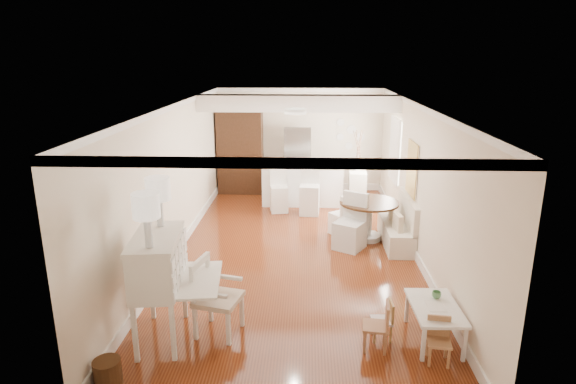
# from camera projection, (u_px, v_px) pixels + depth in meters

# --- Properties ---
(room) EXTENTS (9.00, 9.04, 2.82)m
(room) POSITION_uv_depth(u_px,v_px,m) (298.00, 147.00, 9.01)
(room) COLOR brown
(room) RESTS_ON ground
(secretary_bureau) EXTENTS (1.27, 1.29, 1.46)m
(secretary_bureau) POSITION_uv_depth(u_px,v_px,m) (160.00, 288.00, 6.26)
(secretary_bureau) COLOR white
(secretary_bureau) RESTS_ON ground
(gustavian_armchair) EXTENTS (0.74, 0.74, 1.06)m
(gustavian_armchair) POSITION_uv_depth(u_px,v_px,m) (218.00, 297.00, 6.44)
(gustavian_armchair) COLOR white
(gustavian_armchair) RESTS_ON ground
(wicker_basket) EXTENTS (0.36, 0.36, 0.32)m
(wicker_basket) POSITION_uv_depth(u_px,v_px,m) (108.00, 373.00, 5.49)
(wicker_basket) COLOR #492D17
(wicker_basket) RESTS_ON ground
(kids_table) EXTENTS (0.63, 1.02, 0.50)m
(kids_table) POSITION_uv_depth(u_px,v_px,m) (434.00, 323.00, 6.33)
(kids_table) COLOR white
(kids_table) RESTS_ON ground
(kids_chair_a) EXTENTS (0.36, 0.36, 0.67)m
(kids_chair_a) POSITION_uv_depth(u_px,v_px,m) (375.00, 325.00, 6.13)
(kids_chair_a) COLOR #9E6A48
(kids_chair_a) RESTS_ON ground
(kids_chair_b) EXTENTS (0.28, 0.28, 0.56)m
(kids_chair_b) POSITION_uv_depth(u_px,v_px,m) (382.00, 320.00, 6.36)
(kids_chair_b) COLOR #AE874F
(kids_chair_b) RESTS_ON ground
(kids_chair_c) EXTENTS (0.31, 0.31, 0.59)m
(kids_chair_c) POSITION_uv_depth(u_px,v_px,m) (439.00, 341.00, 5.87)
(kids_chair_c) COLOR #B57E52
(kids_chair_c) RESTS_ON ground
(banquette) EXTENTS (0.52, 1.60, 0.98)m
(banquette) POSITION_uv_depth(u_px,v_px,m) (396.00, 221.00, 9.52)
(banquette) COLOR silver
(banquette) RESTS_ON ground
(dining_table) EXTENTS (1.36, 1.36, 0.81)m
(dining_table) POSITION_uv_depth(u_px,v_px,m) (368.00, 221.00, 9.78)
(dining_table) COLOR #422715
(dining_table) RESTS_ON ground
(slip_chair_near) EXTENTS (0.72, 0.73, 1.09)m
(slip_chair_near) POSITION_uv_depth(u_px,v_px,m) (350.00, 222.00, 9.29)
(slip_chair_near) COLOR silver
(slip_chair_near) RESTS_ON ground
(slip_chair_far) EXTENTS (0.61, 0.62, 0.91)m
(slip_chair_far) POSITION_uv_depth(u_px,v_px,m) (343.00, 214.00, 10.05)
(slip_chair_far) COLOR white
(slip_chair_far) RESTS_ON ground
(breakfast_counter) EXTENTS (2.05, 0.65, 1.03)m
(breakfast_counter) POSITION_uv_depth(u_px,v_px,m) (303.00, 184.00, 12.08)
(breakfast_counter) COLOR white
(breakfast_counter) RESTS_ON ground
(bar_stool_left) EXTENTS (0.46, 0.46, 1.00)m
(bar_stool_left) POSITION_uv_depth(u_px,v_px,m) (279.00, 192.00, 11.51)
(bar_stool_left) COLOR white
(bar_stool_left) RESTS_ON ground
(bar_stool_right) EXTENTS (0.48, 0.48, 1.12)m
(bar_stool_right) POSITION_uv_depth(u_px,v_px,m) (310.00, 191.00, 11.30)
(bar_stool_right) COLOR white
(bar_stool_right) RESTS_ON ground
(pantry_cabinet) EXTENTS (1.20, 0.60, 2.30)m
(pantry_cabinet) POSITION_uv_depth(u_px,v_px,m) (240.00, 151.00, 13.01)
(pantry_cabinet) COLOR #381E11
(pantry_cabinet) RESTS_ON ground
(fridge) EXTENTS (0.75, 0.65, 1.80)m
(fridge) POSITION_uv_depth(u_px,v_px,m) (310.00, 161.00, 12.98)
(fridge) COLOR silver
(fridge) RESTS_ON ground
(sideboard) EXTENTS (0.46, 0.95, 0.89)m
(sideboard) POSITION_uv_depth(u_px,v_px,m) (357.00, 187.00, 12.11)
(sideboard) COLOR white
(sideboard) RESTS_ON ground
(pencil_cup) EXTENTS (0.16, 0.16, 0.10)m
(pencil_cup) POSITION_uv_depth(u_px,v_px,m) (436.00, 295.00, 6.46)
(pencil_cup) COLOR #57955F
(pencil_cup) RESTS_ON kids_table
(branch_vase) EXTENTS (0.24, 0.24, 0.21)m
(branch_vase) POSITION_uv_depth(u_px,v_px,m) (356.00, 166.00, 11.94)
(branch_vase) COLOR white
(branch_vase) RESTS_ON sideboard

